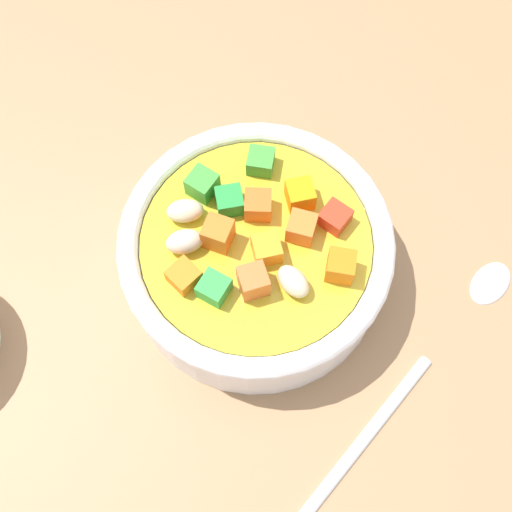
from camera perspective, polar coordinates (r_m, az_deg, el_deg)
The scene contains 3 objects.
ground_plane at distance 47.40cm, azimuth 0.00°, elevation -1.75°, with size 140.00×140.00×2.00cm, color #9E754F.
soup_bowl_main at distance 43.61cm, azimuth -0.01°, elevation 0.20°, with size 17.28×17.28×6.91cm.
spoon at distance 45.24cm, azimuth 13.60°, elevation -9.21°, with size 15.59×19.49×0.86cm.
Camera 1 is at (0.94, -16.99, 43.24)cm, focal length 47.58 mm.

